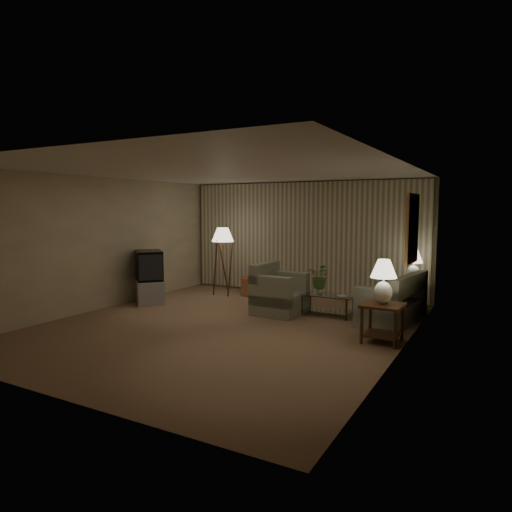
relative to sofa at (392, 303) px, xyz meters
The scene contains 16 objects.
ground 3.04m from the sofa, 145.98° to the right, with size 7.00×7.00×0.00m, color #A07E58.
room_shell 2.85m from the sofa, behind, with size 6.04×7.02×2.72m.
sofa is the anchor object (origin of this frame).
armchair 2.12m from the sofa, 169.36° to the right, with size 0.99×0.95×0.78m.
side_table_near 1.36m from the sofa, 83.66° to the right, with size 0.60×0.60×0.60m.
side_table_far 1.22m from the sofa, 82.95° to the left, with size 0.51×0.43×0.60m.
table_lamp_near 1.51m from the sofa, 83.66° to the right, with size 0.40×0.40×0.69m.
table_lamp_far 1.37m from the sofa, 82.95° to the left, with size 0.36×0.36×0.62m.
coffee_table 1.20m from the sofa, behind, with size 1.03×0.56×0.41m.
tv_cabinet 5.12m from the sofa, behind, with size 1.03×1.01×0.50m, color #A2A2A4.
crt_tv 5.14m from the sofa, behind, with size 0.92×0.91×0.65m, color black.
floor_lamp 4.19m from the sofa, behind, with size 0.52×0.52×1.61m.
ottoman 3.60m from the sofa, 163.32° to the left, with size 0.64×0.64×0.43m, color #9F5435.
vase 1.35m from the sofa, behind, with size 0.13×0.13×0.14m, color white.
flowers 1.42m from the sofa, behind, with size 0.44×0.38×0.48m, color #487735.
book 0.97m from the sofa, 168.04° to the right, with size 0.15×0.20×0.02m, color olive.
Camera 1 is at (4.27, -6.65, 2.07)m, focal length 32.00 mm.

